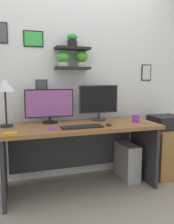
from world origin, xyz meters
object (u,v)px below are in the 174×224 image
Objects in this scene: computer_mouse at (109,124)px; computer_tower_right at (127,161)px; monitor_right at (99,101)px; keyboard at (82,127)px; desk_lamp at (5,88)px; scissors_tray at (10,134)px; desk at (79,141)px; drawer_cabinet at (164,151)px; cell_phone at (52,128)px; coffee_mug at (136,118)px; printer at (166,122)px; monitor_left at (49,105)px.

computer_tower_right is (0.35, 0.22, -0.54)m from computer_mouse.
keyboard is at bearing -130.66° from monitor_right.
desk_lamp is 4.27× the size of scissors_tray.
computer_tower_right is (0.33, -0.15, -0.76)m from monitor_right.
desk is at bearing 143.31° from computer_mouse.
cell_phone is at bearing -173.24° from drawer_cabinet.
monitor_right reaches higher than coffee_mug.
drawer_cabinet is 0.39m from printer.
monitor_right is at bearing 155.97° from computer_tower_right.
desk is 3.56× the size of monitor_right.
monitor_left is at bearing 152.26° from desk.
printer is (1.21, 0.23, -0.06)m from keyboard.
drawer_cabinet is at bearing 12.03° from coffee_mug.
desk_lamp is 0.83× the size of drawer_cabinet.
keyboard is 1.23m from printer.
drawer_cabinet is at bearing -1.83° from desk_lamp.
desk is 19.69× the size of coffee_mug.
desk is 3.92× the size of computer_tower_right.
desk_lamp is at bearing 178.17° from printer.
computer_mouse reaches higher than computer_tower_right.
monitor_right is 1.10× the size of computer_tower_right.
coffee_mug is at bearing -6.67° from desk_lamp.
printer is (1.51, 0.18, -0.05)m from cell_phone.
printer is (0.00, -0.00, 0.39)m from drawer_cabinet.
scissors_tray is (-0.44, -0.50, -0.20)m from monitor_left.
desk is at bearing 170.97° from coffee_mug.
keyboard is 0.31m from cell_phone.
desk_lamp is (-0.78, 0.06, 0.62)m from desk.
desk is at bearing 49.79° from cell_phone.
desk_lamp is at bearing 173.33° from coffee_mug.
scissors_tray is at bearing -84.17° from desk_lamp.
computer_tower_right is (1.42, -0.05, -0.94)m from desk_lamp.
printer is at bearing 12.03° from coffee_mug.
monitor_left reaches higher than coffee_mug.
desk is 4.66× the size of printer.
desk is at bearing -27.74° from monitor_left.
monitor_right is 1.31× the size of printer.
cell_phone is at bearing -151.90° from monitor_right.
cell_phone reaches higher than drawer_cabinet.
keyboard is at bearing -54.34° from monitor_left.
drawer_cabinet is at bearing 13.33° from computer_mouse.
monitor_left is 0.53m from desk_lamp.
printer is (1.18, 0.00, 0.16)m from desk.
computer_mouse is 0.64× the size of cell_phone.
scissors_tray is at bearing -173.10° from computer_mouse.
monitor_left is 1.03m from coffee_mug.
scissors_tray is (-1.42, -0.23, -0.03)m from coffee_mug.
drawer_cabinet is at bearing -6.15° from monitor_left.
printer is at bearing -6.15° from monitor_left.
printer is (1.49, -0.16, -0.26)m from monitor_left.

